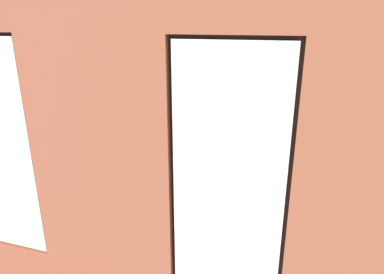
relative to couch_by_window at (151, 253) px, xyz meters
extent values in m
cube|color=brown|center=(0.10, -2.18, -0.38)|extent=(6.65, 6.41, 0.10)
cube|color=#9E5138|center=(0.10, 0.65, 1.39)|extent=(1.27, 0.16, 3.44)
cube|color=white|center=(-0.97, 0.69, 1.35)|extent=(0.83, 0.03, 2.00)
cube|color=#38281E|center=(-0.97, 0.63, 1.35)|extent=(0.89, 0.04, 2.06)
cube|color=#9E5138|center=(1.18, 0.65, 0.00)|extent=(0.89, 0.16, 0.65)
cube|color=#38281E|center=(1.18, 0.63, 1.35)|extent=(0.89, 0.04, 2.06)
cube|color=olive|center=(0.10, 0.55, 0.29)|extent=(3.25, 0.24, 0.06)
cube|color=black|center=(0.10, 0.56, 1.63)|extent=(0.47, 0.03, 0.62)
cube|color=#A33875|center=(0.10, 0.55, 1.63)|extent=(0.41, 0.01, 0.56)
cube|color=silver|center=(3.08, -1.98, 1.39)|extent=(0.10, 5.41, 3.44)
cube|color=black|center=(0.00, -0.05, -0.12)|extent=(1.78, 0.85, 0.42)
cube|color=black|center=(0.00, 0.28, 0.28)|extent=(1.78, 0.24, 0.38)
cube|color=black|center=(-0.78, -0.05, 0.19)|extent=(0.22, 0.85, 0.24)
cube|color=black|center=(0.78, -0.05, 0.19)|extent=(0.22, 0.85, 0.24)
cube|color=#232326|center=(-0.34, -0.09, 0.15)|extent=(0.62, 0.65, 0.12)
cube|color=#232326|center=(0.34, -0.09, 0.15)|extent=(0.62, 0.65, 0.12)
cube|color=black|center=(-2.17, -2.07, -0.12)|extent=(0.91, 1.87, 0.42)
cube|color=black|center=(-2.50, -2.08, 0.28)|extent=(0.30, 1.85, 0.38)
cube|color=black|center=(-2.15, -2.88, 0.19)|extent=(0.86, 0.25, 0.24)
cube|color=black|center=(-2.20, -1.26, 0.19)|extent=(0.86, 0.25, 0.24)
cube|color=#232326|center=(-2.12, -2.42, 0.15)|extent=(0.67, 0.67, 0.12)
cube|color=#232326|center=(-2.14, -1.72, 0.15)|extent=(0.67, 0.67, 0.12)
cube|color=tan|center=(0.01, -2.37, 0.09)|extent=(1.59, 0.81, 0.04)
cube|color=tan|center=(-0.73, -2.72, -0.13)|extent=(0.07, 0.07, 0.40)
cube|color=tan|center=(0.74, -2.72, -0.13)|extent=(0.07, 0.07, 0.40)
cube|color=tan|center=(-0.73, -2.02, -0.13)|extent=(0.07, 0.07, 0.40)
cube|color=tan|center=(0.74, -2.02, -0.13)|extent=(0.07, 0.07, 0.40)
cylinder|color=#4C4C51|center=(-0.11, -2.25, 0.16)|extent=(0.08, 0.08, 0.09)
cylinder|color=brown|center=(-0.43, -2.51, 0.16)|extent=(0.13, 0.13, 0.09)
sphere|color=#1E5B28|center=(-0.43, -2.51, 0.27)|extent=(0.15, 0.15, 0.15)
cube|color=#59595B|center=(0.01, -2.37, 0.12)|extent=(0.17, 0.05, 0.02)
cube|color=black|center=(2.78, -1.99, -0.05)|extent=(1.13, 0.42, 0.56)
cube|color=black|center=(2.78, -1.99, 0.26)|extent=(0.53, 0.20, 0.05)
cube|color=black|center=(2.78, -1.99, 0.31)|extent=(0.06, 0.04, 0.06)
cube|color=black|center=(2.78, -1.99, 0.70)|extent=(1.22, 0.04, 0.71)
cube|color=black|center=(2.78, -2.01, 0.70)|extent=(1.17, 0.01, 0.66)
cylinder|color=olive|center=(0.48, -4.02, -0.19)|extent=(0.48, 0.48, 0.28)
ellipsoid|color=silver|center=(0.48, -4.02, 0.14)|extent=(1.07, 1.07, 0.43)
ellipsoid|color=navy|center=(0.56, -4.02, 0.24)|extent=(0.44, 0.44, 0.18)
cylinder|color=#47423D|center=(1.63, 0.10, -0.16)|extent=(0.29, 0.29, 0.34)
cylinder|color=brown|center=(1.63, 0.10, 0.17)|extent=(0.05, 0.05, 0.33)
cone|color=#1E5B28|center=(1.77, 0.09, 0.52)|extent=(0.42, 0.19, 0.46)
cone|color=#1E5B28|center=(1.67, 0.24, 0.52)|extent=(0.25, 0.43, 0.46)
cone|color=#1E5B28|center=(1.48, 0.20, 0.48)|extent=(0.47, 0.37, 0.40)
cone|color=#1E5B28|center=(1.49, -0.01, 0.48)|extent=(0.45, 0.41, 0.41)
cone|color=#1E5B28|center=(1.71, -0.05, 0.50)|extent=(0.33, 0.46, 0.43)
cylinder|color=#47423D|center=(-1.82, -3.44, -0.22)|extent=(0.23, 0.23, 0.22)
cylinder|color=brown|center=(-1.82, -3.44, -0.06)|extent=(0.03, 0.03, 0.11)
ellipsoid|color=#337F38|center=(-1.82, -3.44, 0.15)|extent=(0.43, 0.43, 0.30)
cone|color=#337F38|center=(-2.14, 0.09, 0.69)|extent=(0.57, 0.16, 0.56)
cylinder|color=#9E5638|center=(2.48, -4.33, -0.18)|extent=(0.25, 0.25, 0.31)
cylinder|color=brown|center=(2.48, -4.33, 0.05)|extent=(0.04, 0.04, 0.15)
ellipsoid|color=#1E5B28|center=(2.48, -4.33, 0.28)|extent=(0.40, 0.40, 0.29)
cylinder|color=beige|center=(-2.37, -4.38, -0.18)|extent=(0.33, 0.33, 0.30)
cylinder|color=brown|center=(-2.37, -4.38, 0.01)|extent=(0.05, 0.05, 0.08)
ellipsoid|color=#1E5B28|center=(-2.37, -4.38, 0.32)|extent=(0.71, 0.71, 0.52)
cylinder|color=brown|center=(-1.34, -0.05, 0.23)|extent=(0.06, 0.06, 0.49)
cone|color=#337F38|center=(-1.20, -0.08, 0.71)|extent=(0.44, 0.23, 0.56)
cone|color=#337F38|center=(-1.34, 0.11, 0.70)|extent=(0.15, 0.45, 0.54)
cone|color=#337F38|center=(-1.54, -0.05, 0.66)|extent=(0.51, 0.15, 0.50)
cone|color=#337F38|center=(-1.37, -0.26, 0.66)|extent=(0.22, 0.54, 0.48)
cylinder|color=beige|center=(2.23, -0.97, -0.16)|extent=(0.35, 0.35, 0.35)
cylinder|color=brown|center=(2.23, -0.97, 0.16)|extent=(0.06, 0.06, 0.28)
cone|color=#286B2D|center=(2.40, -0.97, 0.57)|extent=(0.50, 0.18, 0.64)
cone|color=#286B2D|center=(2.35, -0.79, 0.54)|extent=(0.46, 0.57, 0.60)
cone|color=#286B2D|center=(2.17, -0.74, 0.52)|extent=(0.32, 0.62, 0.57)
cone|color=#286B2D|center=(2.02, -0.88, 0.52)|extent=(0.61, 0.40, 0.58)
cone|color=#286B2D|center=(2.03, -1.08, 0.52)|extent=(0.60, 0.43, 0.58)
cone|color=#286B2D|center=(2.19, -1.19, 0.54)|extent=(0.29, 0.59, 0.59)
cone|color=#286B2D|center=(2.35, -1.13, 0.55)|extent=(0.46, 0.54, 0.61)
camera|label=1|loc=(-1.41, 2.92, 2.47)|focal=32.00mm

